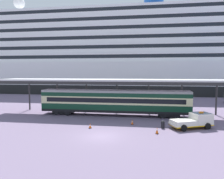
# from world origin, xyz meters

# --- Properties ---
(ground_plane) EXTENTS (400.00, 400.00, 0.00)m
(ground_plane) POSITION_xyz_m (0.00, 0.00, 0.00)
(ground_plane) COLOR slate
(cruise_ship) EXTENTS (152.05, 29.72, 38.01)m
(cruise_ship) POSITION_xyz_m (-0.06, 54.57, 12.27)
(cruise_ship) COLOR black
(cruise_ship) RESTS_ON ground
(platform_canopy) EXTENTS (38.34, 5.80, 5.84)m
(platform_canopy) POSITION_xyz_m (-0.19, 11.78, 5.55)
(platform_canopy) COLOR silver
(platform_canopy) RESTS_ON ground
(train_carriage) EXTENTS (23.70, 2.81, 4.11)m
(train_carriage) POSITION_xyz_m (-0.19, 11.32, 2.31)
(train_carriage) COLOR black
(train_carriage) RESTS_ON ground
(service_truck) EXTENTS (5.57, 3.95, 2.02)m
(service_truck) POSITION_xyz_m (10.88, 5.08, 0.99)
(service_truck) COLOR silver
(service_truck) RESTS_ON ground
(traffic_cone_near) EXTENTS (0.36, 0.36, 0.64)m
(traffic_cone_near) POSITION_xyz_m (3.03, 5.74, 0.32)
(traffic_cone_near) COLOR black
(traffic_cone_near) RESTS_ON ground
(traffic_cone_mid) EXTENTS (0.36, 0.36, 0.77)m
(traffic_cone_mid) POSITION_xyz_m (6.09, 1.82, 0.38)
(traffic_cone_mid) COLOR black
(traffic_cone_mid) RESTS_ON ground
(traffic_cone_far) EXTENTS (0.36, 0.36, 0.64)m
(traffic_cone_far) POSITION_xyz_m (-2.09, 3.04, 0.31)
(traffic_cone_far) COLOR black
(traffic_cone_far) RESTS_ON ground
(quay_bollard) EXTENTS (0.48, 0.48, 0.96)m
(quay_bollard) POSITION_xyz_m (6.93, 4.35, 0.52)
(quay_bollard) COLOR black
(quay_bollard) RESTS_ON ground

